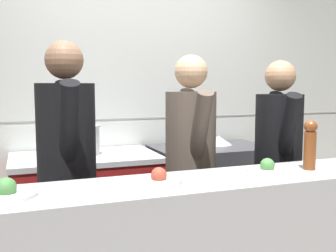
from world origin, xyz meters
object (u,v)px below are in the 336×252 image
object	(u,v)px
plated_dish_dessert	(267,169)
stock_pot	(83,139)
mixing_bowl_steel	(219,140)
pepper_mill	(310,144)
plated_dish_main	(6,192)
oven_range	(86,211)
chefs_knife	(187,150)
chef_line	(278,162)
chef_sous	(190,165)
chef_head_cook	(67,168)
plated_dish_appetiser	(159,179)

from	to	relation	value
plated_dish_dessert	stock_pot	bearing A→B (deg)	121.51
mixing_bowl_steel	pepper_mill	size ratio (longest dim) A/B	0.87
plated_dish_main	pepper_mill	size ratio (longest dim) A/B	0.90
mixing_bowl_steel	oven_range	bearing A→B (deg)	-176.29
plated_dish_main	chefs_knife	bearing A→B (deg)	41.21
stock_pot	pepper_mill	xyz separation A→B (m)	(1.07, -1.33, 0.10)
oven_range	mixing_bowl_steel	world-z (taller)	mixing_bowl_steel
stock_pot	chef_line	bearing A→B (deg)	-31.75
chef_line	chefs_knife	bearing A→B (deg)	143.69
chefs_knife	chef_sous	world-z (taller)	chef_sous
chef_head_cook	chef_sous	bearing A→B (deg)	-0.82
mixing_bowl_steel	plated_dish_appetiser	distance (m)	1.75
stock_pot	plated_dish_dessert	xyz separation A→B (m)	(0.80, -1.31, -0.03)
mixing_bowl_steel	plated_dish_main	distance (m)	2.24
mixing_bowl_steel	chef_sous	distance (m)	1.01
mixing_bowl_steel	plated_dish_dessert	bearing A→B (deg)	-107.44
mixing_bowl_steel	chef_line	distance (m)	0.85
stock_pot	chef_sous	world-z (taller)	chef_sous
chef_sous	plated_dish_appetiser	bearing A→B (deg)	-117.89
plated_dish_dessert	pepper_mill	size ratio (longest dim) A/B	0.81
mixing_bowl_steel	pepper_mill	xyz separation A→B (m)	(-0.17, -1.40, 0.17)
plated_dish_dessert	pepper_mill	bearing A→B (deg)	-4.79
plated_dish_main	chef_head_cook	distance (m)	0.71
plated_dish_dessert	chef_head_cook	bearing A→B (deg)	148.28
stock_pot	mixing_bowl_steel	bearing A→B (deg)	3.32
chef_sous	chef_line	size ratio (longest dim) A/B	1.02
pepper_mill	mixing_bowl_steel	bearing A→B (deg)	83.18
oven_range	chef_head_cook	distance (m)	0.87
plated_dish_main	pepper_mill	world-z (taller)	pepper_mill
oven_range	plated_dish_main	size ratio (longest dim) A/B	4.45
mixing_bowl_steel	stock_pot	bearing A→B (deg)	-176.68
chefs_knife	pepper_mill	bearing A→B (deg)	-78.70
plated_dish_appetiser	chef_line	bearing A→B (deg)	26.31
chefs_knife	pepper_mill	xyz separation A→B (m)	(0.24, -1.19, 0.21)
plated_dish_dessert	chef_line	distance (m)	0.70
pepper_mill	chef_line	world-z (taller)	chef_line
pepper_mill	chef_sous	distance (m)	0.79
pepper_mill	chef_sous	bearing A→B (deg)	127.38
plated_dish_main	oven_range	bearing A→B (deg)	67.89
chefs_knife	chef_head_cook	distance (m)	1.17
plated_dish_appetiser	chef_sous	size ratio (longest dim) A/B	0.14
plated_dish_dessert	pepper_mill	xyz separation A→B (m)	(0.27, -0.02, 0.13)
chef_line	plated_dish_appetiser	bearing A→B (deg)	-133.82
plated_dish_main	plated_dish_dessert	distance (m)	1.33
pepper_mill	oven_range	bearing A→B (deg)	128.72
chefs_knife	plated_dish_appetiser	distance (m)	1.36
mixing_bowl_steel	pepper_mill	world-z (taller)	pepper_mill
plated_dish_dessert	chef_head_cook	world-z (taller)	chef_head_cook
chefs_knife	plated_dish_dessert	bearing A→B (deg)	-91.33
stock_pot	chef_line	size ratio (longest dim) A/B	0.16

